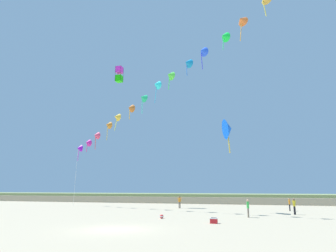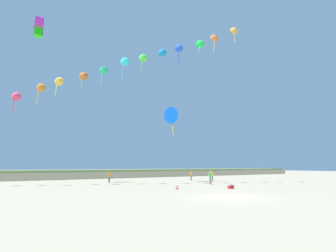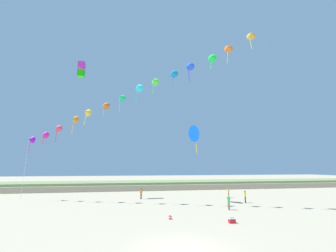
# 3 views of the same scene
# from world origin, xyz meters

# --- Properties ---
(ground_plane) EXTENTS (240.00, 240.00, 0.00)m
(ground_plane) POSITION_xyz_m (0.00, 0.00, 0.00)
(ground_plane) COLOR tan
(dune_ridge) EXTENTS (120.00, 11.53, 1.63)m
(dune_ridge) POSITION_xyz_m (0.00, 39.46, 0.81)
(dune_ridge) COLOR tan
(dune_ridge) RESTS_ON ground
(person_near_left) EXTENTS (0.24, 0.58, 1.67)m
(person_near_left) POSITION_xyz_m (8.40, 11.13, 0.97)
(person_near_left) COLOR #726656
(person_near_left) RESTS_ON ground
(person_near_right) EXTENTS (0.25, 0.53, 1.53)m
(person_near_right) POSITION_xyz_m (13.02, 20.90, 0.88)
(person_near_right) COLOR black
(person_near_right) RESTS_ON ground
(person_mid_center) EXTENTS (0.43, 0.50, 1.66)m
(person_mid_center) POSITION_xyz_m (13.00, 15.65, 0.96)
(person_mid_center) COLOR black
(person_mid_center) RESTS_ON ground
(person_far_left) EXTENTS (0.58, 0.23, 1.65)m
(person_far_left) POSITION_xyz_m (-1.04, 21.95, 0.95)
(person_far_left) COLOR #726656
(person_far_left) RESTS_ON ground
(kite_banner_string) EXTENTS (30.40, 15.51, 21.60)m
(kite_banner_string) POSITION_xyz_m (-3.40, 15.67, 14.85)
(kite_banner_string) COLOR purple
(large_kite_low_lead) EXTENTS (1.03, 1.03, 2.60)m
(large_kite_low_lead) POSITION_xyz_m (-11.40, 23.08, 21.07)
(large_kite_low_lead) COLOR #1AD10A
(large_kite_mid_trail) EXTENTS (1.97, 2.70, 4.21)m
(large_kite_mid_trail) POSITION_xyz_m (6.41, 16.78, 9.73)
(large_kite_mid_trail) COLOR blue
(beach_cooler) EXTENTS (0.58, 0.41, 0.46)m
(beach_cooler) POSITION_xyz_m (5.91, 5.34, 0.21)
(beach_cooler) COLOR red
(beach_cooler) RESTS_ON ground
(beach_ball) EXTENTS (0.36, 0.36, 0.36)m
(beach_ball) POSITION_xyz_m (0.80, 7.87, 0.18)
(beach_ball) COLOR red
(beach_ball) RESTS_ON ground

